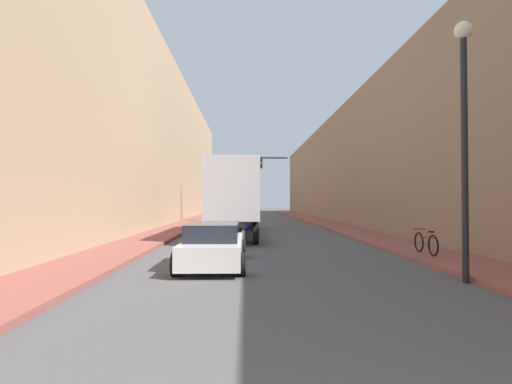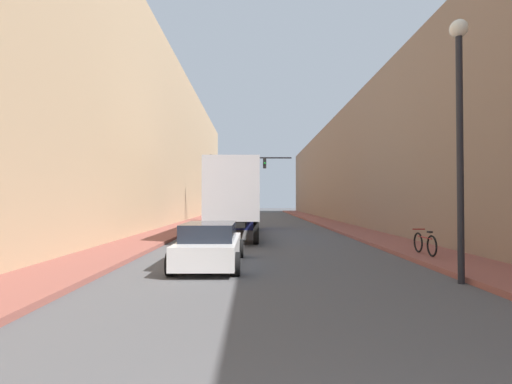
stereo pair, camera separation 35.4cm
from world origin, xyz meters
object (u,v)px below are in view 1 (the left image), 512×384
at_px(traffic_signal_gantry, 227,175).
at_px(street_lamp, 464,113).
at_px(semi_truck, 235,196).
at_px(parked_bicycle, 426,243).
at_px(sedan_car, 214,245).

relative_size(traffic_signal_gantry, street_lamp, 1.15).
distance_m(semi_truck, parked_bicycle, 11.76).
bearing_deg(street_lamp, traffic_signal_gantry, 105.01).
xyz_separation_m(traffic_signal_gantry, parked_bicycle, (7.98, -22.40, -3.81)).
relative_size(sedan_car, street_lamp, 0.73).
xyz_separation_m(street_lamp, parked_bicycle, (0.88, 4.09, -3.65)).
xyz_separation_m(semi_truck, sedan_car, (-0.36, -10.72, -1.61)).
bearing_deg(traffic_signal_gantry, semi_truck, -85.34).
bearing_deg(sedan_car, parked_bicycle, 10.62).
height_order(semi_truck, traffic_signal_gantry, traffic_signal_gantry).
bearing_deg(semi_truck, traffic_signal_gantry, 94.66).
relative_size(semi_truck, traffic_signal_gantry, 1.62).
distance_m(sedan_car, street_lamp, 7.80).
relative_size(semi_truck, street_lamp, 1.87).
relative_size(sedan_car, traffic_signal_gantry, 0.63).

